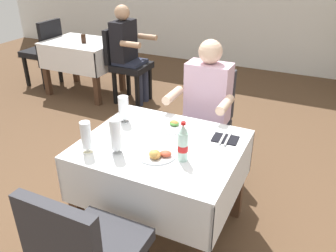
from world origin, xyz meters
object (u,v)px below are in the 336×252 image
(background_dining_table, at_px, (83,55))
(background_table_tumbler, at_px, (83,39))
(beer_glass_middle, at_px, (86,137))
(chair_near_camera_side, at_px, (87,252))
(napkin_cutlery_set, at_px, (225,139))
(background_patron, at_px, (128,49))
(cola_bottle_primary, at_px, (183,144))
(plate_near_camera, at_px, (157,154))
(beer_glass_left, at_px, (116,135))
(plate_far_diner, at_px, (173,126))
(main_dining_table, at_px, (162,165))
(beer_glass_right, at_px, (124,109))
(chair_far_diner_seat, at_px, (204,118))
(seated_diner_far, at_px, (205,107))
(background_chair_left, at_px, (44,49))
(background_chair_right, at_px, (125,61))

(background_dining_table, distance_m, background_table_tumbler, 0.26)
(beer_glass_middle, relative_size, background_table_tumbler, 1.92)
(chair_near_camera_side, height_order, napkin_cutlery_set, chair_near_camera_side)
(background_patron, bearing_deg, cola_bottle_primary, -51.63)
(beer_glass_middle, bearing_deg, plate_near_camera, 18.57)
(beer_glass_left, bearing_deg, cola_bottle_primary, 14.57)
(plate_far_diner, xyz_separation_m, beer_glass_middle, (-0.34, -0.54, 0.10))
(main_dining_table, height_order, plate_near_camera, plate_near_camera)
(beer_glass_left, height_order, beer_glass_right, beer_glass_left)
(plate_near_camera, xyz_separation_m, background_table_tumbler, (-2.17, 2.10, 0.04))
(plate_far_diner, relative_size, background_table_tumbler, 2.07)
(chair_far_diner_seat, height_order, plate_far_diner, chair_far_diner_seat)
(chair_far_diner_seat, xyz_separation_m, seated_diner_far, (0.04, -0.11, 0.16))
(plate_near_camera, relative_size, napkin_cutlery_set, 1.30)
(cola_bottle_primary, distance_m, background_dining_table, 3.23)
(background_table_tumbler, bearing_deg, napkin_cutlery_set, -34.50)
(background_chair_left, height_order, background_table_tumbler, background_chair_left)
(plate_near_camera, distance_m, beer_glass_right, 0.55)
(beer_glass_right, xyz_separation_m, background_chair_right, (-1.14, 1.83, -0.29))
(chair_near_camera_side, height_order, background_patron, background_patron)
(beer_glass_right, xyz_separation_m, background_patron, (-1.09, 1.83, -0.14))
(chair_near_camera_side, distance_m, cola_bottle_primary, 0.79)
(background_dining_table, relative_size, background_patron, 0.77)
(plate_near_camera, relative_size, background_chair_right, 0.26)
(background_chair_right, distance_m, background_table_tumbler, 0.65)
(chair_near_camera_side, bearing_deg, seated_diner_far, 88.44)
(background_chair_left, relative_size, background_chair_right, 1.00)
(cola_bottle_primary, bearing_deg, background_table_tumbler, 138.45)
(plate_near_camera, height_order, background_chair_left, background_chair_left)
(chair_near_camera_side, bearing_deg, napkin_cutlery_set, 71.00)
(main_dining_table, bearing_deg, background_chair_left, 145.53)
(plate_far_diner, height_order, background_chair_right, background_chair_right)
(plate_far_diner, distance_m, beer_glass_middle, 0.64)
(plate_near_camera, height_order, background_dining_table, plate_near_camera)
(napkin_cutlery_set, bearing_deg, background_patron, 136.16)
(plate_near_camera, xyz_separation_m, background_patron, (-1.52, 2.16, -0.05))
(chair_far_diner_seat, relative_size, beer_glass_middle, 4.59)
(main_dining_table, distance_m, background_dining_table, 2.98)
(plate_far_diner, distance_m, napkin_cutlery_set, 0.40)
(cola_bottle_primary, distance_m, background_chair_right, 2.75)
(seated_diner_far, height_order, background_chair_right, seated_diner_far)
(cola_bottle_primary, bearing_deg, chair_near_camera_side, -106.24)
(background_table_tumbler, bearing_deg, plate_near_camera, -44.04)
(seated_diner_far, height_order, background_chair_left, seated_diner_far)
(napkin_cutlery_set, height_order, background_patron, background_patron)
(beer_glass_right, height_order, background_table_tumbler, beer_glass_right)
(chair_far_diner_seat, xyz_separation_m, background_table_tumbler, (-2.13, 1.11, 0.24))
(background_dining_table, bearing_deg, background_chair_left, -180.00)
(background_chair_right, bearing_deg, background_chair_left, 180.00)
(seated_diner_far, height_order, background_dining_table, seated_diner_far)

